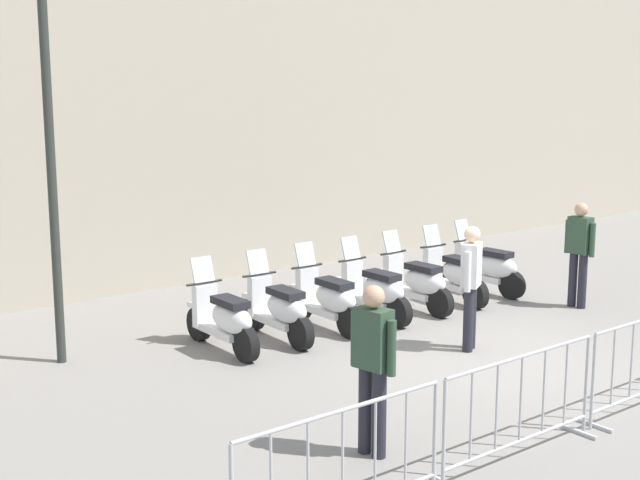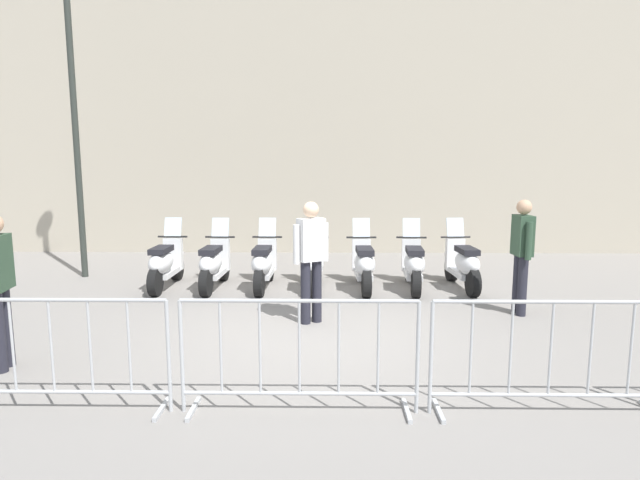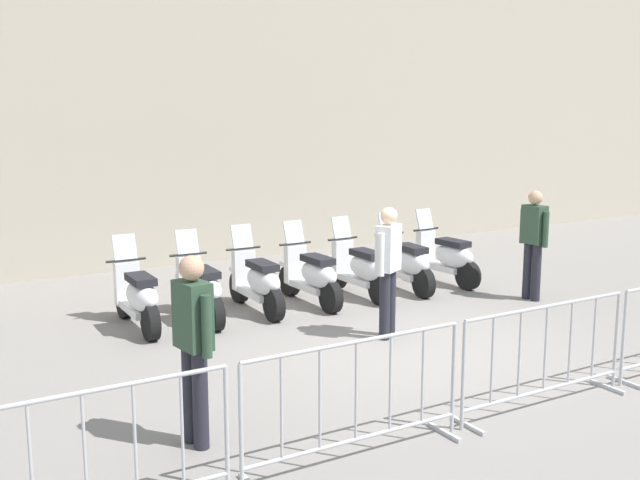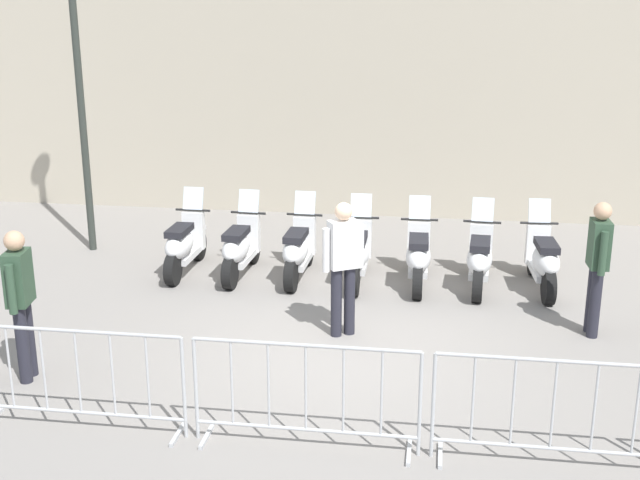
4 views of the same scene
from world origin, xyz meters
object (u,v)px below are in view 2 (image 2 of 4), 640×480
Objects in this scene: motorcycle_2 at (264,264)px; street_lamp at (73,89)px; officer_mid_plaza at (522,250)px; motorcycle_5 at (413,265)px; barrier_segment_2 at (299,357)px; barrier_segment_3 at (550,359)px; barrier_segment_1 at (52,356)px; motorcycle_1 at (214,264)px; motorcycle_6 at (463,265)px; motorcycle_0 at (165,264)px; motorcycle_4 at (364,265)px; motorcycle_3 at (314,265)px; officer_near_row_end at (311,255)px.

street_lamp is at bearing 168.40° from motorcycle_2.
motorcycle_5 is at bearing 135.61° from officer_mid_plaza.
barrier_segment_2 is 0.36× the size of street_lamp.
barrier_segment_3 is 1.25× the size of officer_mid_plaza.
motorcycle_1 is at bearing 87.64° from barrier_segment_1.
officer_mid_plaza reaches higher than barrier_segment_2.
motorcycle_5 is 4.71m from barrier_segment_3.
barrier_segment_1 is at bearing -132.98° from motorcycle_6.
motorcycle_0 is at bearing 98.50° from barrier_segment_1.
motorcycle_6 is 0.80× the size of barrier_segment_1.
motorcycle_4 is 2.74m from officer_mid_plaza.
motorcycle_5 is (3.58, 0.20, 0.00)m from motorcycle_1.
motorcycle_3 is at bearing -176.24° from motorcycle_5.
motorcycle_2 is at bearing -177.62° from motorcycle_4.
street_lamp is at bearing 143.62° from barrier_segment_3.
officer_mid_plaza is (0.54, -1.52, 0.53)m from motorcycle_6.
motorcycle_4 is 1.00× the size of motorcycle_6.
motorcycle_2 is 2.68m from motorcycle_5.
barrier_segment_2 is at bearing -75.95° from motorcycle_2.
motorcycle_0 is 3.41m from officer_near_row_end.
barrier_segment_2 is (1.16, -4.64, 0.07)m from motorcycle_2.
motorcycle_4 is at bearing -7.16° from street_lamp.
barrier_segment_3 is 9.45m from street_lamp.
motorcycle_3 is 5.70m from street_lamp.
barrier_segment_3 is 3.55m from officer_near_row_end.
officer_near_row_end is at bearing -29.40° from street_lamp.
barrier_segment_3 is at bearing -47.33° from officer_near_row_end.
street_lamp reaches higher than motorcycle_2.
officer_near_row_end is at bearing -44.04° from motorcycle_1.
officer_mid_plaza reaches higher than motorcycle_2.
motorcycle_0 is 4.48m from motorcycle_5.
motorcycle_3 is 3.51m from officer_mid_plaza.
motorcycle_1 is 2.73m from officer_near_row_end.
officer_near_row_end reaches higher than barrier_segment_2.
motorcycle_1 is 4.37m from street_lamp.
officer_near_row_end is at bearing -128.70° from motorcycle_5.
motorcycle_1 is 1.00× the size of motorcycle_6.
barrier_segment_1 and barrier_segment_2 have the same top height.
motorcycle_3 and motorcycle_6 have the same top height.
motorcycle_4 is at bearing 59.24° from barrier_segment_1.
motorcycle_3 and motorcycle_4 have the same top height.
barrier_segment_2 is at bearing -57.07° from motorcycle_0.
motorcycle_2 and motorcycle_3 have the same top height.
barrier_segment_1 is (-4.67, -5.01, 0.07)m from motorcycle_6.
motorcycle_4 is 5.64m from barrier_segment_1.
barrier_segment_1 is at bearing -102.86° from motorcycle_2.
motorcycle_5 is at bearing 2.83° from motorcycle_2.
motorcycle_3 is 0.80× the size of barrier_segment_2.
street_lamp reaches higher than barrier_segment_3.
motorcycle_2 is 0.28× the size of street_lamp.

